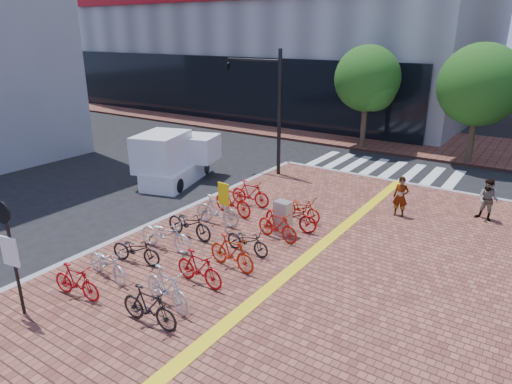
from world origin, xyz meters
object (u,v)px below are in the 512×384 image
Objects in this scene: bike_7 at (250,193)px; pedestrian_a at (401,197)px; bike_2 at (136,249)px; bike_4 at (189,223)px; bike_3 at (166,234)px; bike_5 at (217,210)px; yellow_sign at (224,198)px; bike_12 at (247,241)px; bike_8 at (149,307)px; bike_9 at (167,288)px; bike_14 at (291,216)px; bike_0 at (76,281)px; notice_sign at (9,245)px; bike_11 at (232,252)px; bike_10 at (199,268)px; utility_box at (283,218)px; bike_15 at (302,208)px; box_truck at (176,159)px; bike_1 at (107,263)px; traffic_light_pole at (255,88)px; bike_13 at (277,226)px; pedestrian_b at (488,200)px; bike_6 at (233,201)px.

pedestrian_a is at bearing -70.17° from bike_7.
bike_4 reaches higher than bike_2.
pedestrian_a is at bearing -42.89° from bike_3.
yellow_sign is (0.62, -0.39, 0.70)m from bike_5.
pedestrian_a is at bearing -24.83° from bike_12.
bike_4 is at bearing 27.53° from bike_8.
bike_5 is at bearing -3.45° from bike_4.
bike_5 is 2.52m from bike_12.
bike_7 is (0.04, 4.70, -0.01)m from bike_3.
bike_9 is 0.99× the size of yellow_sign.
bike_4 is 0.98× the size of bike_14.
bike_5 reaches higher than bike_0.
bike_14 is 1.26× the size of pedestrian_a.
yellow_sign is 0.60× the size of notice_sign.
bike_7 reaches higher than bike_11.
bike_9 is at bearing -175.56° from bike_10.
bike_7 is at bearing 146.32° from utility_box.
bike_8 is 3.58m from notice_sign.
bike_15 is 0.38× the size of box_truck.
bike_7 is 7.41m from bike_9.
bike_1 is 1.08× the size of bike_10.
bike_11 is at bearing -167.86° from bike_15.
bike_10 is at bearing -51.17° from bike_0.
bike_10 is (2.29, -2.16, -0.01)m from bike_4.
bike_15 is 7.64m from traffic_light_pole.
bike_12 is at bearing -85.30° from bike_4.
bike_13 is at bearing 16.02° from yellow_sign.
yellow_sign reaches higher than utility_box.
bike_13 is at bearing -21.50° from bike_1.
bike_2 is 12.58m from pedestrian_b.
bike_5 is at bearing -130.11° from pedestrian_b.
pedestrian_a is (3.02, 5.73, 0.35)m from bike_12.
bike_8 is 1.00× the size of bike_13.
traffic_light_pole reaches higher than pedestrian_a.
traffic_light_pole is (-4.98, 11.38, 3.54)m from bike_9.
bike_7 is at bearing 6.28° from bike_1.
bike_3 is 0.44× the size of box_truck.
bike_7 is at bearing 1.05° from bike_4.
notice_sign is (-2.98, -8.15, 1.38)m from bike_14.
bike_3 is (-0.08, 3.36, 0.05)m from bike_0.
bike_10 is at bearing 52.40° from notice_sign.
bike_9 is 4.76m from yellow_sign.
bike_8 is at bearing -89.83° from utility_box.
traffic_light_pole is at bearing 34.45° from bike_6.
bike_5 is 1.16× the size of pedestrian_b.
notice_sign is (-0.46, -9.30, 1.37)m from bike_7.
bike_0 is 0.91× the size of bike_15.
yellow_sign is 0.31× the size of traffic_light_pole.
yellow_sign is at bearing -145.09° from bike_6.
bike_12 is at bearing 10.65° from bike_9.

